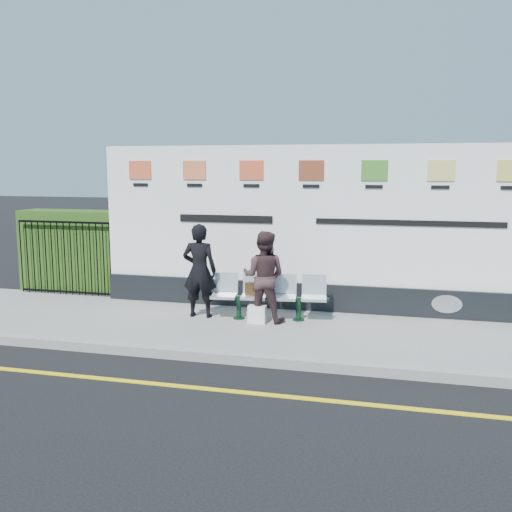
{
  "coord_description": "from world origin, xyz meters",
  "views": [
    {
      "loc": [
        2.01,
        -6.39,
        2.74
      ],
      "look_at": [
        -0.26,
        2.77,
        1.25
      ],
      "focal_mm": 40.0,
      "sensor_mm": 36.0,
      "label": 1
    }
  ],
  "objects_px": {
    "bench": "(269,307)",
    "woman_right": "(264,277)",
    "billboard": "(311,239)",
    "woman_left": "(200,271)"
  },
  "relations": [
    {
      "from": "bench",
      "to": "woman_left",
      "type": "height_order",
      "value": "woman_left"
    },
    {
      "from": "bench",
      "to": "woman_left",
      "type": "bearing_deg",
      "value": 176.92
    },
    {
      "from": "bench",
      "to": "woman_left",
      "type": "distance_m",
      "value": 1.36
    },
    {
      "from": "bench",
      "to": "woman_right",
      "type": "bearing_deg",
      "value": -123.66
    },
    {
      "from": "billboard",
      "to": "woman_left",
      "type": "relative_size",
      "value": 4.86
    },
    {
      "from": "woman_left",
      "to": "woman_right",
      "type": "bearing_deg",
      "value": 175.13
    },
    {
      "from": "billboard",
      "to": "woman_right",
      "type": "bearing_deg",
      "value": -122.1
    },
    {
      "from": "billboard",
      "to": "bench",
      "type": "xyz_separation_m",
      "value": [
        -0.58,
        -0.9,
        -1.09
      ]
    },
    {
      "from": "bench",
      "to": "woman_right",
      "type": "relative_size",
      "value": 1.27
    },
    {
      "from": "woman_right",
      "to": "billboard",
      "type": "bearing_deg",
      "value": -119.66
    }
  ]
}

